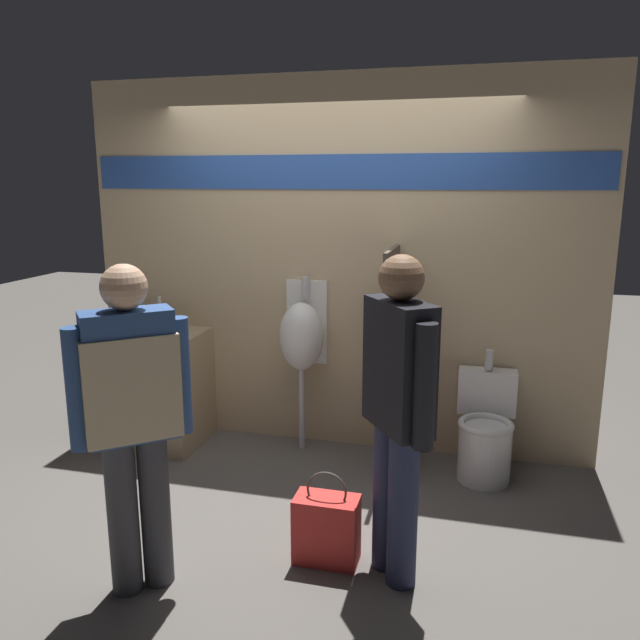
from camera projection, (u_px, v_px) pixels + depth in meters
ground_plane at (314, 474)px, 4.27m from camera, size 16.00×16.00×0.00m
display_wall at (335, 266)px, 4.54m from camera, size 3.77×0.07×2.70m
sink_counter at (147, 387)px, 4.77m from camera, size 0.87×0.61×0.85m
sink_basin at (153, 324)px, 4.71m from camera, size 0.33×0.33×0.25m
cell_phone at (167, 338)px, 4.50m from camera, size 0.07×0.14×0.01m
divider_near_counter at (389, 361)px, 4.26m from camera, size 0.03×0.58×1.53m
urinal_near_counter at (302, 336)px, 4.53m from camera, size 0.32×0.32×1.29m
toilet at (485, 433)px, 4.20m from camera, size 0.39×0.53×0.84m
person_in_vest at (132, 407)px, 2.91m from camera, size 0.46×0.43×1.61m
person_with_lanyard at (398, 406)px, 3.00m from camera, size 0.39×0.48×1.64m
shopping_bag at (327, 529)px, 3.27m from camera, size 0.34×0.19×0.51m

